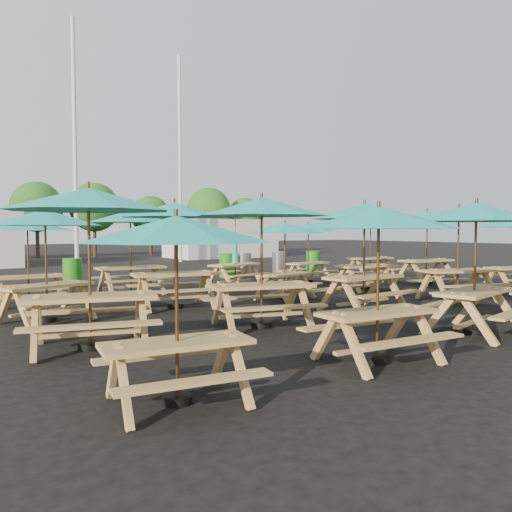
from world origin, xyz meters
TOP-DOWN VIEW (x-y plane):
  - ground at (0.00, 0.00)m, footprint 120.00×120.00m
  - picnic_unit_0 at (-6.15, -5.99)m, footprint 2.36×2.36m
  - picnic_unit_1 at (-6.21, -2.95)m, footprint 3.19×3.19m
  - picnic_unit_2 at (-6.27, -0.07)m, footprint 3.01×3.01m
  - picnic_unit_3 at (-6.13, 2.72)m, footprint 2.26×2.26m
  - picnic_unit_4 at (-3.08, -6.05)m, footprint 2.46×2.46m
  - picnic_unit_5 at (-2.98, -3.05)m, footprint 3.13×3.13m
  - picnic_unit_6 at (-3.31, 0.12)m, footprint 3.01×3.01m
  - picnic_unit_7 at (-3.31, 3.10)m, footprint 2.52×2.52m
  - picnic_unit_8 at (-0.15, -5.71)m, footprint 2.87×2.87m
  - picnic_unit_9 at (0.01, -2.87)m, footprint 2.67×2.67m
  - picnic_unit_10 at (-0.18, -0.16)m, footprint 2.69×2.69m
  - picnic_unit_11 at (0.18, 2.97)m, footprint 2.14×1.97m
  - picnic_unit_13 at (3.38, -3.02)m, footprint 3.15×3.15m
  - picnic_unit_14 at (3.17, 0.10)m, footprint 2.55×2.55m
  - picnic_unit_15 at (3.16, 2.80)m, footprint 2.50×2.50m
  - picnic_unit_18 at (6.17, 0.04)m, footprint 2.77×2.77m
  - picnic_unit_19 at (6.47, 2.91)m, footprint 2.67×2.67m
  - waste_bin_0 at (-4.28, 5.79)m, footprint 0.60×0.60m
  - waste_bin_1 at (1.72, 6.06)m, footprint 0.60×0.60m
  - waste_bin_2 at (2.53, 6.07)m, footprint 0.60×0.60m
  - waste_bin_3 at (4.25, 5.97)m, footprint 0.60×0.60m
  - waste_bin_4 at (5.89, 5.69)m, footprint 0.60×0.60m
  - mast_0 at (-2.00, 14.00)m, footprint 0.20×0.20m
  - mast_1 at (4.50, 16.00)m, footprint 0.20×0.20m
  - event_tent_1 at (9.00, 19.00)m, footprint 7.00×4.00m
  - tree_3 at (-1.75, 24.72)m, footprint 3.36×3.36m
  - tree_4 at (1.90, 24.26)m, footprint 3.41×3.41m
  - tree_5 at (6.22, 24.67)m, footprint 2.94×2.94m
  - tree_6 at (10.23, 22.90)m, footprint 3.38×3.38m
  - tree_7 at (13.63, 22.92)m, footprint 2.95×2.95m

SIDE VIEW (x-z plane):
  - ground at x=0.00m, z-range 0.00..0.00m
  - waste_bin_0 at x=-4.28m, z-range 0.00..0.96m
  - waste_bin_1 at x=1.72m, z-range 0.00..0.96m
  - waste_bin_2 at x=2.53m, z-range 0.00..0.96m
  - waste_bin_3 at x=4.25m, z-range 0.00..0.96m
  - waste_bin_4 at x=5.89m, z-range 0.00..0.96m
  - picnic_unit_11 at x=0.18m, z-range -0.21..2.11m
  - event_tent_1 at x=9.00m, z-range 0.00..2.60m
  - picnic_unit_0 at x=-6.15m, z-range 0.77..2.83m
  - picnic_unit_10 at x=-0.18m, z-range 0.79..2.89m
  - picnic_unit_15 at x=3.16m, z-range 0.81..2.95m
  - picnic_unit_3 at x=-6.13m, z-range 0.83..3.02m
  - picnic_unit_4 at x=-3.08m, z-range 0.84..3.07m
  - picnic_unit_2 at x=-6.27m, z-range 0.87..3.19m
  - picnic_unit_14 at x=3.17m, z-range 0.88..3.23m
  - picnic_unit_19 at x=6.47m, z-range 0.89..3.25m
  - picnic_unit_8 at x=-0.15m, z-range 0.90..3.29m
  - picnic_unit_7 at x=-3.31m, z-range 0.93..3.39m
  - picnic_unit_9 at x=0.01m, z-range 0.94..3.45m
  - picnic_unit_13 at x=3.38m, z-range 0.94..3.45m
  - picnic_unit_5 at x=-2.98m, z-range 0.95..3.48m
  - picnic_unit_18 at x=6.17m, z-range 0.96..3.52m
  - picnic_unit_1 at x=-6.21m, z-range 0.97..3.53m
  - picnic_unit_6 at x=-3.31m, z-range 0.97..3.53m
  - tree_5 at x=6.22m, z-range 0.75..5.20m
  - tree_7 at x=13.63m, z-range 0.75..5.23m
  - tree_3 at x=-1.75m, z-range 0.86..5.95m
  - tree_6 at x=10.23m, z-range 0.86..5.99m
  - tree_4 at x=1.90m, z-range 0.87..6.04m
  - mast_0 at x=-2.00m, z-range 0.00..12.00m
  - mast_1 at x=4.50m, z-range 0.00..12.00m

